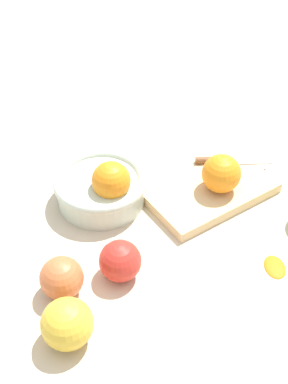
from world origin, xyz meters
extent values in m
plane|color=beige|center=(0.00, 0.00, 0.00)|extent=(2.40, 2.40, 0.00)
cylinder|color=beige|center=(-0.11, 0.14, 0.03)|extent=(0.17, 0.17, 0.05)
torus|color=beige|center=(-0.11, 0.14, 0.05)|extent=(0.18, 0.18, 0.02)
sphere|color=orange|center=(-0.09, 0.11, 0.07)|extent=(0.07, 0.07, 0.07)
cube|color=#DBB77F|center=(0.09, 0.09, 0.01)|extent=(0.28, 0.22, 0.02)
sphere|color=orange|center=(0.11, 0.07, 0.06)|extent=(0.07, 0.07, 0.07)
cube|color=silver|center=(0.19, 0.13, 0.02)|extent=(0.11, 0.05, 0.00)
cylinder|color=brown|center=(0.12, 0.15, 0.03)|extent=(0.05, 0.03, 0.01)
sphere|color=red|center=(-0.13, -0.05, 0.04)|extent=(0.07, 0.07, 0.07)
sphere|color=#CC6638|center=(-0.23, -0.05, 0.04)|extent=(0.07, 0.07, 0.07)
sphere|color=gold|center=(-0.24, -0.14, 0.04)|extent=(0.08, 0.08, 0.08)
ellipsoid|color=orange|center=(0.12, -0.12, 0.00)|extent=(0.05, 0.06, 0.01)
camera|label=1|loc=(-0.28, -0.57, 0.68)|focal=47.96mm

